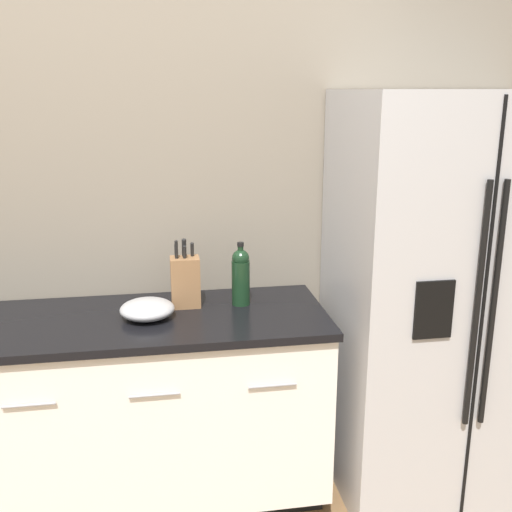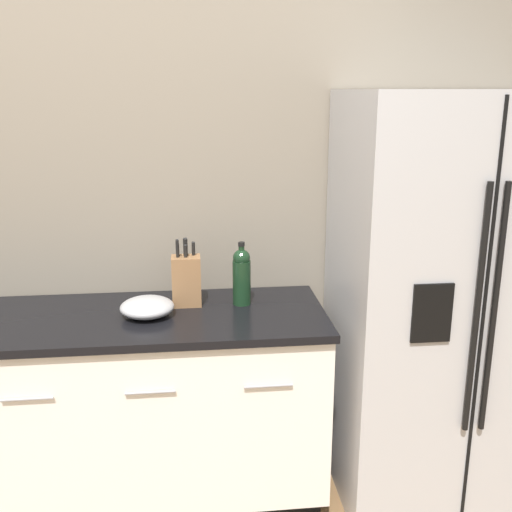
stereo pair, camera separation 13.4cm
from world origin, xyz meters
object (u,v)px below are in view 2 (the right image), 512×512
at_px(refrigerator, 444,302).
at_px(knife_block, 186,280).
at_px(mixing_bowl, 147,307).
at_px(wine_bottle, 242,275).

bearing_deg(refrigerator, knife_block, 172.50).
height_order(knife_block, mixing_bowl, knife_block).
height_order(refrigerator, mixing_bowl, refrigerator).
bearing_deg(knife_block, refrigerator, -7.50).
relative_size(refrigerator, knife_block, 5.92).
xyz_separation_m(knife_block, wine_bottle, (0.25, -0.02, 0.02)).
relative_size(knife_block, wine_bottle, 1.08).
height_order(refrigerator, knife_block, refrigerator).
relative_size(wine_bottle, mixing_bowl, 1.25).
relative_size(knife_block, mixing_bowl, 1.34).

